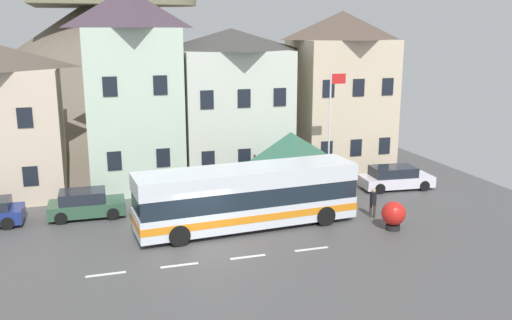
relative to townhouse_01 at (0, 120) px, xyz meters
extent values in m
cube|color=#4D4C4D|center=(9.73, -12.31, -4.49)|extent=(40.00, 60.00, 0.06)
cube|color=silver|center=(5.23, -13.53, -4.46)|extent=(1.60, 0.20, 0.01)
cube|color=silver|center=(8.23, -13.53, -4.46)|extent=(1.60, 0.20, 0.01)
cube|color=silver|center=(11.23, -13.53, -4.46)|extent=(1.60, 0.20, 0.01)
cube|color=silver|center=(14.23, -13.53, -4.46)|extent=(1.60, 0.20, 0.01)
cube|color=beige|center=(0.00, 0.00, -0.72)|extent=(6.86, 6.62, 7.49)
cube|color=black|center=(1.71, -3.34, -2.67)|extent=(0.80, 0.06, 1.10)
cube|color=black|center=(1.71, -3.34, 0.58)|extent=(0.80, 0.06, 1.10)
cube|color=silver|center=(7.64, -0.53, 0.42)|extent=(5.57, 5.57, 9.77)
pyramid|color=#483844|center=(7.64, -0.53, 6.45)|extent=(5.57, 5.57, 2.29)
cube|color=black|center=(6.25, -3.34, -2.13)|extent=(0.80, 0.06, 1.10)
cube|color=black|center=(9.03, -3.34, -2.13)|extent=(0.80, 0.06, 1.10)
cube|color=black|center=(6.25, -3.34, 2.12)|extent=(0.80, 0.06, 1.10)
cube|color=black|center=(9.03, -3.34, 2.12)|extent=(0.80, 0.06, 1.10)
cube|color=silver|center=(13.99, -0.39, -0.27)|extent=(6.81, 5.84, 8.38)
pyramid|color=#403E3B|center=(13.99, -0.39, 4.60)|extent=(6.81, 5.84, 1.36)
cube|color=black|center=(11.72, -3.34, -2.46)|extent=(0.80, 0.06, 1.10)
cube|color=black|center=(13.99, -3.34, -2.46)|extent=(0.80, 0.06, 1.10)
cube|color=black|center=(16.26, -3.34, -2.46)|extent=(0.80, 0.06, 1.10)
cube|color=black|center=(11.72, -3.34, 1.19)|extent=(0.80, 0.06, 1.10)
cube|color=black|center=(13.99, -3.34, 1.19)|extent=(0.80, 0.06, 1.10)
cube|color=black|center=(16.26, -3.34, 1.19)|extent=(0.80, 0.06, 1.10)
cube|color=beige|center=(21.57, -0.69, 0.04)|extent=(6.26, 5.24, 9.00)
pyramid|color=brown|center=(21.57, -0.69, 5.47)|extent=(6.26, 5.24, 1.87)
cube|color=black|center=(19.49, -3.34, -2.31)|extent=(0.80, 0.06, 1.10)
cube|color=black|center=(21.57, -3.34, -2.31)|extent=(0.80, 0.06, 1.10)
cube|color=black|center=(23.66, -3.34, -2.31)|extent=(0.80, 0.06, 1.10)
cube|color=black|center=(19.49, -3.34, 1.60)|extent=(0.80, 0.06, 1.10)
cube|color=black|center=(21.57, -3.34, 1.60)|extent=(0.80, 0.06, 1.10)
cube|color=black|center=(23.66, -3.34, 1.60)|extent=(0.80, 0.06, 1.10)
cone|color=#675C4E|center=(6.50, 19.19, 1.91)|extent=(38.59, 38.59, 12.75)
cube|color=silver|center=(12.26, -9.92, -3.68)|extent=(11.22, 3.33, 1.07)
cube|color=orange|center=(12.26, -9.92, -3.62)|extent=(11.24, 3.35, 0.36)
cube|color=#19232D|center=(12.26, -9.92, -2.69)|extent=(11.12, 3.28, 0.90)
cube|color=silver|center=(12.26, -9.92, -1.82)|extent=(11.22, 3.33, 0.84)
cube|color=#19232D|center=(17.80, -9.51, -2.69)|extent=(0.22, 2.12, 0.87)
cylinder|color=black|center=(15.92, -8.43, -3.96)|extent=(1.02, 0.35, 1.00)
cylinder|color=black|center=(16.10, -10.85, -3.96)|extent=(1.02, 0.35, 1.00)
cylinder|color=black|center=(8.42, -8.99, -3.96)|extent=(1.02, 0.35, 1.00)
cylinder|color=black|center=(8.60, -11.40, -3.96)|extent=(1.02, 0.35, 1.00)
cylinder|color=#473D33|center=(14.31, -4.45, -3.26)|extent=(0.14, 0.14, 2.40)
cylinder|color=#473D33|center=(17.61, -4.45, -3.26)|extent=(0.14, 0.14, 2.40)
cylinder|color=#473D33|center=(14.31, -7.75, -3.26)|extent=(0.14, 0.14, 2.40)
cylinder|color=#473D33|center=(17.61, -7.75, -3.26)|extent=(0.14, 0.14, 2.40)
pyramid|color=#2F634B|center=(15.96, -6.10, -1.27)|extent=(3.60, 3.60, 1.58)
cube|color=silver|center=(23.04, -5.98, -3.96)|extent=(4.59, 2.25, 0.64)
cube|color=#1E232D|center=(22.82, -5.96, -3.35)|extent=(2.80, 1.87, 0.58)
cylinder|color=black|center=(24.58, -5.22, -4.14)|extent=(0.65, 0.25, 0.64)
cylinder|color=black|center=(24.43, -7.00, -4.14)|extent=(0.65, 0.25, 0.64)
cylinder|color=black|center=(21.66, -4.96, -4.14)|extent=(0.65, 0.25, 0.64)
cylinder|color=black|center=(21.50, -6.75, -4.14)|extent=(0.65, 0.25, 0.64)
cylinder|color=black|center=(0.80, -6.79, -4.14)|extent=(0.64, 0.21, 0.64)
cylinder|color=black|center=(0.84, -5.06, -4.14)|extent=(0.64, 0.21, 0.64)
cube|color=#305438|center=(17.59, -5.14, -3.98)|extent=(4.18, 1.76, 0.60)
cube|color=#1E232D|center=(17.38, -5.14, -3.45)|extent=(2.51, 1.54, 0.46)
cylinder|color=black|center=(18.97, -4.33, -4.14)|extent=(0.64, 0.21, 0.64)
cylinder|color=black|center=(18.95, -5.97, -4.14)|extent=(0.64, 0.21, 0.64)
cylinder|color=black|center=(16.22, -4.31, -4.14)|extent=(0.64, 0.21, 0.64)
cylinder|color=black|center=(16.21, -5.94, -4.14)|extent=(0.64, 0.21, 0.64)
cube|color=#2F543C|center=(4.61, -5.93, -3.94)|extent=(3.93, 1.90, 0.68)
cube|color=#1E232D|center=(4.41, -5.92, -3.31)|extent=(2.37, 1.65, 0.59)
cylinder|color=black|center=(5.91, -5.09, -4.14)|extent=(0.64, 0.21, 0.64)
cylinder|color=black|center=(5.87, -6.83, -4.14)|extent=(0.64, 0.21, 0.64)
cylinder|color=black|center=(3.34, -5.03, -4.14)|extent=(0.64, 0.21, 0.64)
cylinder|color=black|center=(3.30, -6.77, -4.14)|extent=(0.64, 0.21, 0.64)
cylinder|color=#38332D|center=(18.93, -10.34, -4.10)|extent=(0.13, 0.13, 0.73)
cylinder|color=#38332D|center=(19.08, -10.50, -4.10)|extent=(0.13, 0.13, 0.73)
cylinder|color=black|center=(19.00, -10.42, -3.45)|extent=(0.34, 0.34, 0.66)
sphere|color=tan|center=(19.00, -10.42, -3.01)|extent=(0.23, 0.23, 0.23)
cylinder|color=black|center=(18.13, -8.01, -4.10)|extent=(0.17, 0.17, 0.73)
cylinder|color=black|center=(18.09, -8.22, -4.10)|extent=(0.17, 0.17, 0.73)
cylinder|color=gray|center=(18.11, -8.11, -3.45)|extent=(0.35, 0.35, 0.67)
sphere|color=#9E7A60|center=(18.11, -8.11, -3.01)|extent=(0.21, 0.21, 0.21)
cube|color=#33473D|center=(16.61, -4.20, -4.01)|extent=(1.64, 0.45, 0.08)
cube|color=#33473D|center=(16.61, -3.97, -3.79)|extent=(1.64, 0.06, 0.40)
cube|color=#2D2D33|center=(15.87, -4.20, -4.24)|extent=(0.08, 0.36, 0.45)
cube|color=#2D2D33|center=(17.35, -4.20, -4.24)|extent=(0.08, 0.36, 0.45)
cylinder|color=silver|center=(18.09, -6.68, -0.80)|extent=(0.10, 0.10, 7.33)
cube|color=red|center=(18.54, -6.68, 2.52)|extent=(0.90, 0.03, 0.56)
cylinder|color=black|center=(19.05, -12.39, -4.34)|extent=(0.71, 0.71, 0.25)
sphere|color=red|center=(19.05, -12.39, -3.62)|extent=(1.19, 1.19, 1.19)
camera|label=1|loc=(4.98, -35.10, 5.21)|focal=38.75mm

